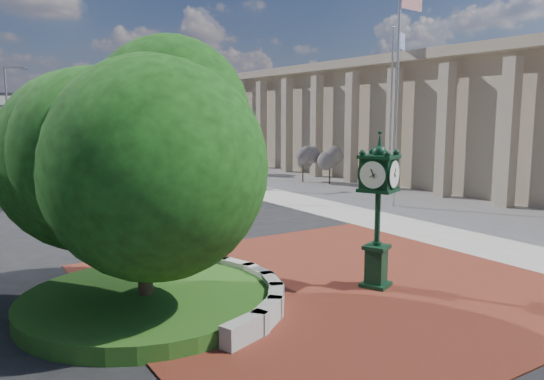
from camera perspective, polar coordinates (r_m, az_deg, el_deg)
The scene contains 18 objects.
ground at distance 16.00m, azimuth 4.01°, elevation -9.23°, with size 200.00×200.00×0.00m, color black.
plaza at distance 15.25m, azimuth 6.29°, elevation -10.08°, with size 12.00×12.00×0.04m, color maroon.
sidewalk at distance 33.90m, azimuth 15.74°, elevation -0.21°, with size 20.00×50.00×0.04m, color #9E9B93.
planter_wall at distance 14.54m, azimuth -4.71°, elevation -9.93°, with size 2.96×6.77×0.54m.
grass_bed at distance 13.71m, azimuth -13.38°, elevation -11.59°, with size 6.10×6.10×0.40m, color #194313.
civic_building at distance 40.74m, azimuth 21.05°, elevation 7.00°, with size 17.35×44.00×8.60m.
overpass at distance 82.74m, azimuth -26.72°, elevation 8.54°, with size 90.00×12.00×7.50m.
tree_planter at distance 12.96m, azimuth -13.89°, elevation 3.26°, with size 5.20×5.20×6.33m.
tree_street at distance 30.71m, azimuth -23.01°, elevation 4.65°, with size 4.40×4.40×5.45m.
post_clock at distance 14.69m, azimuth 11.32°, elevation -1.52°, with size 1.12×1.12×4.28m.
parked_car at distance 48.52m, azimuth -22.00°, elevation 2.88°, with size 1.89×4.70×1.60m, color #5F0D0E.
flagpole_a at distance 27.81m, azimuth 13.30°, elevation 10.20°, with size 1.79×0.22×11.45m.
flagpole_b at distance 33.43m, azimuth 12.68°, elevation 8.56°, with size 1.47×0.74×9.99m.
street_lamp_near at distance 38.70m, azimuth -14.48°, elevation 8.65°, with size 2.02×0.39×9.00m.
street_lamp_far at distance 51.59m, azimuth -26.35°, elevation 7.76°, with size 1.94×0.66×8.80m.
shrub_near at distance 36.24m, azimuth 6.24°, elevation 3.08°, with size 1.20×1.20×2.20m.
shrub_mid at distance 37.28m, azimuth 3.35°, elevation 3.26°, with size 1.20×1.20×2.20m.
shrub_far at distance 41.98m, azimuth -2.60°, elevation 3.81°, with size 1.20×1.20×2.20m.
Camera 1 is at (-9.14, -12.24, 4.78)m, focal length 35.00 mm.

